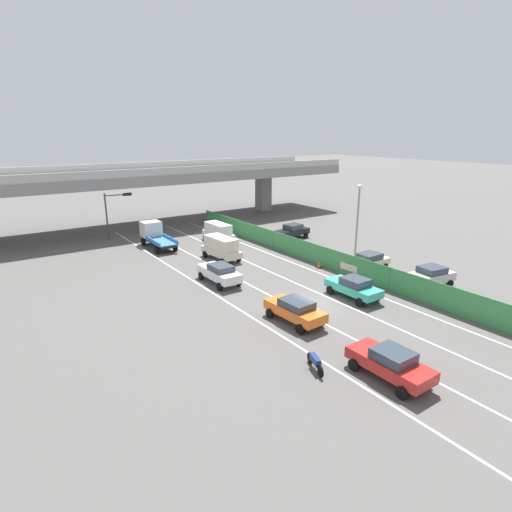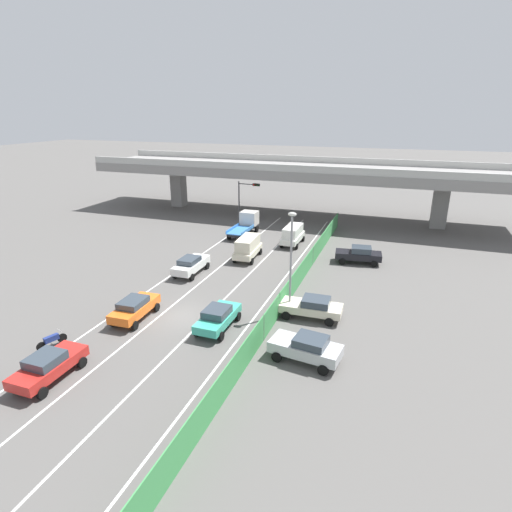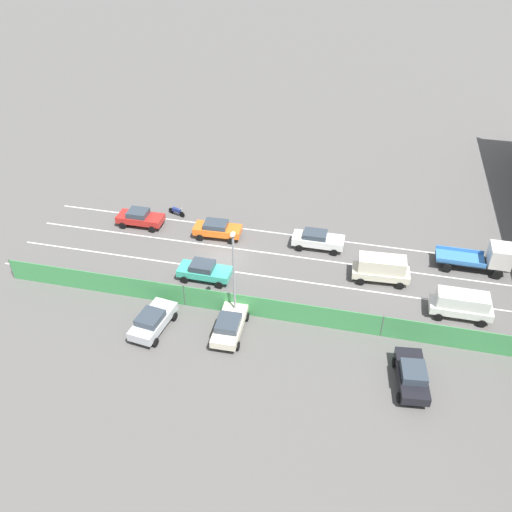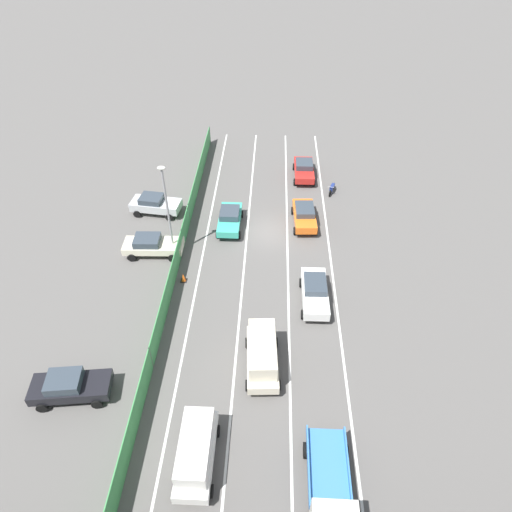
{
  "view_description": "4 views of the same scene",
  "coord_description": "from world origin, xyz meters",
  "px_view_note": "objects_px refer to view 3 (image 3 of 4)",
  "views": [
    {
      "loc": [
        -19.28,
        -20.33,
        11.86
      ],
      "look_at": [
        1.32,
        9.47,
        1.1
      ],
      "focal_mm": 29.35,
      "sensor_mm": 36.0,
      "label": 1
    },
    {
      "loc": [
        14.18,
        -23.62,
        14.32
      ],
      "look_at": [
        2.4,
        9.3,
        1.93
      ],
      "focal_mm": 29.02,
      "sensor_mm": 36.0,
      "label": 2
    },
    {
      "loc": [
        36.08,
        11.45,
        27.41
      ],
      "look_at": [
        0.18,
        3.06,
        0.85
      ],
      "focal_mm": 37.59,
      "sensor_mm": 36.0,
      "label": 3
    },
    {
      "loc": [
        -0.3,
        30.36,
        23.19
      ],
      "look_at": [
        0.7,
        5.84,
        2.31
      ],
      "focal_mm": 32.17,
      "sensor_mm": 36.0,
      "label": 4
    }
  ],
  "objects_px": {
    "street_lamp": "(234,269)",
    "parked_sedan_cream": "(230,325)",
    "car_taxi_teal": "(204,270)",
    "parked_wagon_silver": "(153,321)",
    "parked_sedan_dark": "(412,375)",
    "car_van_white": "(462,304)",
    "flatbed_truck_blue": "(487,258)",
    "car_taxi_orange": "(217,229)",
    "motorcycle": "(177,211)",
    "car_hatchback_white": "(318,239)",
    "car_van_cream": "(381,268)",
    "traffic_cone": "(278,311)",
    "car_sedan_red": "(140,217)"
  },
  "relations": [
    {
      "from": "car_hatchback_white",
      "to": "parked_wagon_silver",
      "type": "distance_m",
      "value": 16.72
    },
    {
      "from": "flatbed_truck_blue",
      "to": "parked_sedan_dark",
      "type": "xyz_separation_m",
      "value": [
        14.16,
        -6.05,
        -0.38
      ]
    },
    {
      "from": "car_van_cream",
      "to": "flatbed_truck_blue",
      "type": "height_order",
      "value": "flatbed_truck_blue"
    },
    {
      "from": "street_lamp",
      "to": "traffic_cone",
      "type": "bearing_deg",
      "value": 112.32
    },
    {
      "from": "car_taxi_orange",
      "to": "motorcycle",
      "type": "distance_m",
      "value": 5.72
    },
    {
      "from": "parked_wagon_silver",
      "to": "car_taxi_orange",
      "type": "bearing_deg",
      "value": 175.31
    },
    {
      "from": "car_taxi_teal",
      "to": "flatbed_truck_blue",
      "type": "height_order",
      "value": "flatbed_truck_blue"
    },
    {
      "from": "car_van_cream",
      "to": "street_lamp",
      "type": "distance_m",
      "value": 13.09
    },
    {
      "from": "flatbed_truck_blue",
      "to": "parked_wagon_silver",
      "type": "distance_m",
      "value": 27.7
    },
    {
      "from": "car_taxi_orange",
      "to": "car_van_cream",
      "type": "bearing_deg",
      "value": 78.18
    },
    {
      "from": "car_van_white",
      "to": "parked_wagon_silver",
      "type": "height_order",
      "value": "car_van_white"
    },
    {
      "from": "parked_sedan_dark",
      "to": "street_lamp",
      "type": "height_order",
      "value": "street_lamp"
    },
    {
      "from": "flatbed_truck_blue",
      "to": "parked_sedan_dark",
      "type": "distance_m",
      "value": 15.4
    },
    {
      "from": "car_van_white",
      "to": "street_lamp",
      "type": "bearing_deg",
      "value": -75.87
    },
    {
      "from": "car_taxi_orange",
      "to": "parked_sedan_dark",
      "type": "bearing_deg",
      "value": 51.19
    },
    {
      "from": "car_hatchback_white",
      "to": "car_van_white",
      "type": "relative_size",
      "value": 1.0
    },
    {
      "from": "car_sedan_red",
      "to": "motorcycle",
      "type": "height_order",
      "value": "car_sedan_red"
    },
    {
      "from": "car_taxi_teal",
      "to": "car_taxi_orange",
      "type": "xyz_separation_m",
      "value": [
        -6.24,
        -0.74,
        0.01
      ]
    },
    {
      "from": "car_taxi_teal",
      "to": "traffic_cone",
      "type": "relative_size",
      "value": 6.35
    },
    {
      "from": "car_van_white",
      "to": "motorcycle",
      "type": "height_order",
      "value": "car_van_white"
    },
    {
      "from": "car_van_white",
      "to": "parked_sedan_dark",
      "type": "xyz_separation_m",
      "value": [
        7.68,
        -3.57,
        -0.29
      ]
    },
    {
      "from": "car_taxi_orange",
      "to": "car_hatchback_white",
      "type": "bearing_deg",
      "value": 92.18
    },
    {
      "from": "street_lamp",
      "to": "parked_sedan_cream",
      "type": "bearing_deg",
      "value": 1.21
    },
    {
      "from": "flatbed_truck_blue",
      "to": "traffic_cone",
      "type": "height_order",
      "value": "flatbed_truck_blue"
    },
    {
      "from": "car_sedan_red",
      "to": "flatbed_truck_blue",
      "type": "bearing_deg",
      "value": 90.02
    },
    {
      "from": "car_taxi_teal",
      "to": "parked_sedan_dark",
      "type": "height_order",
      "value": "parked_sedan_dark"
    },
    {
      "from": "car_taxi_teal",
      "to": "car_hatchback_white",
      "type": "bearing_deg",
      "value": 128.03
    },
    {
      "from": "car_hatchback_white",
      "to": "street_lamp",
      "type": "relative_size",
      "value": 0.59
    },
    {
      "from": "car_van_white",
      "to": "street_lamp",
      "type": "xyz_separation_m",
      "value": [
        4.13,
        -16.39,
        3.44
      ]
    },
    {
      "from": "car_taxi_teal",
      "to": "parked_wagon_silver",
      "type": "distance_m",
      "value": 6.88
    },
    {
      "from": "flatbed_truck_blue",
      "to": "motorcycle",
      "type": "bearing_deg",
      "value": -95.06
    },
    {
      "from": "street_lamp",
      "to": "traffic_cone",
      "type": "xyz_separation_m",
      "value": [
        -1.25,
        3.05,
        -4.33
      ]
    },
    {
      "from": "car_van_white",
      "to": "traffic_cone",
      "type": "height_order",
      "value": "car_van_white"
    },
    {
      "from": "car_sedan_red",
      "to": "flatbed_truck_blue",
      "type": "distance_m",
      "value": 30.99
    },
    {
      "from": "car_hatchback_white",
      "to": "traffic_cone",
      "type": "height_order",
      "value": "car_hatchback_white"
    },
    {
      "from": "car_hatchback_white",
      "to": "flatbed_truck_blue",
      "type": "bearing_deg",
      "value": 89.7
    },
    {
      "from": "car_hatchback_white",
      "to": "street_lamp",
      "type": "distance_m",
      "value": 12.26
    },
    {
      "from": "parked_wagon_silver",
      "to": "street_lamp",
      "type": "relative_size",
      "value": 0.58
    },
    {
      "from": "car_sedan_red",
      "to": "parked_sedan_dark",
      "type": "bearing_deg",
      "value": 60.43
    },
    {
      "from": "flatbed_truck_blue",
      "to": "parked_wagon_silver",
      "type": "xyz_separation_m",
      "value": [
        13.16,
        -24.37,
        -0.38
      ]
    },
    {
      "from": "car_van_cream",
      "to": "parked_sedan_dark",
      "type": "xyz_separation_m",
      "value": [
        10.78,
        2.45,
        -0.34
      ]
    },
    {
      "from": "motorcycle",
      "to": "parked_sedan_cream",
      "type": "xyz_separation_m",
      "value": [
        14.75,
        9.46,
        0.41
      ]
    },
    {
      "from": "car_van_cream",
      "to": "car_van_white",
      "type": "xyz_separation_m",
      "value": [
        3.1,
        6.02,
        -0.05
      ]
    },
    {
      "from": "parked_sedan_cream",
      "to": "parked_sedan_dark",
      "type": "distance_m",
      "value": 12.93
    },
    {
      "from": "motorcycle",
      "to": "parked_sedan_dark",
      "type": "bearing_deg",
      "value": 53.16
    },
    {
      "from": "car_van_white",
      "to": "traffic_cone",
      "type": "bearing_deg",
      "value": -77.84
    },
    {
      "from": "car_van_cream",
      "to": "parked_sedan_cream",
      "type": "height_order",
      "value": "car_van_cream"
    },
    {
      "from": "parked_sedan_cream",
      "to": "traffic_cone",
      "type": "relative_size",
      "value": 6.75
    },
    {
      "from": "car_van_cream",
      "to": "car_sedan_red",
      "type": "distance_m",
      "value": 22.75
    },
    {
      "from": "car_van_white",
      "to": "parked_sedan_cream",
      "type": "distance_m",
      "value": 17.34
    }
  ]
}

